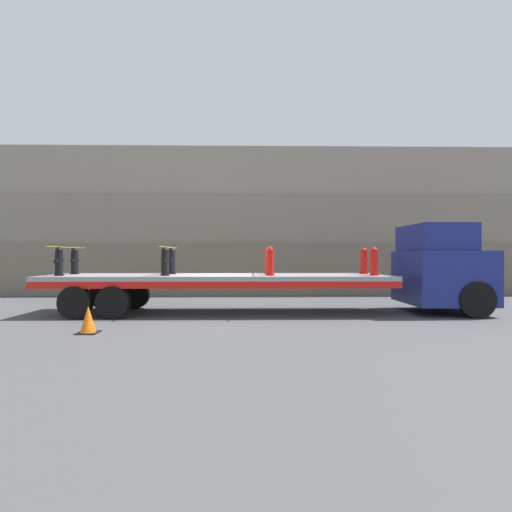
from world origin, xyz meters
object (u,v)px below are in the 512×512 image
fire_hydrant_red_far_2 (268,261)px  traffic_cone (88,320)px  truck_cab (444,269)px  flatbed_trailer (195,282)px  fire_hydrant_black_near_0 (59,262)px  fire_hydrant_black_near_1 (165,262)px  fire_hydrant_black_far_1 (172,261)px  fire_hydrant_red_far_3 (364,261)px  fire_hydrant_red_near_3 (374,262)px  fire_hydrant_red_near_2 (270,262)px  fire_hydrant_black_far_0 (75,261)px

fire_hydrant_red_far_2 → traffic_cone: (-4.39, -3.75, -1.31)m
truck_cab → flatbed_trailer: bearing=180.0°
fire_hydrant_black_near_0 → fire_hydrant_black_near_1: bearing=0.0°
flatbed_trailer → fire_hydrant_black_far_1: size_ratio=12.41×
fire_hydrant_black_near_1 → fire_hydrant_black_far_1: bearing=90.0°
fire_hydrant_black_near_1 → fire_hydrant_red_far_3: size_ratio=1.00×
fire_hydrant_black_near_0 → fire_hydrant_red_far_2: size_ratio=1.00×
fire_hydrant_black_far_1 → traffic_cone: fire_hydrant_black_far_1 is taller
fire_hydrant_black_near_1 → fire_hydrant_red_near_3: bearing=0.0°
fire_hydrant_red_near_2 → fire_hydrant_black_near_0: bearing=180.0°
fire_hydrant_red_far_2 → fire_hydrant_red_near_3: bearing=-18.7°
fire_hydrant_black_far_0 → fire_hydrant_red_far_3: (9.49, 0.00, 0.00)m
fire_hydrant_red_far_3 → fire_hydrant_black_far_1: bearing=180.0°
truck_cab → fire_hydrant_black_far_0: bearing=177.4°
truck_cab → fire_hydrant_black_near_1: (-8.72, -0.53, 0.23)m
truck_cab → fire_hydrant_black_near_0: 11.90m
fire_hydrant_black_far_0 → fire_hydrant_red_far_2: same height
flatbed_trailer → traffic_cone: (-2.06, -3.22, -0.67)m
truck_cab → flatbed_trailer: (-7.89, 0.00, -0.41)m
fire_hydrant_red_far_3 → fire_hydrant_red_near_2: bearing=-161.3°
fire_hydrant_black_near_0 → fire_hydrant_red_near_2: same height
fire_hydrant_red_near_2 → fire_hydrant_red_far_2: 1.07m
fire_hydrant_black_near_0 → flatbed_trailer: bearing=7.6°
fire_hydrant_black_far_0 → traffic_cone: (1.94, -3.75, -1.31)m
fire_hydrant_red_far_3 → fire_hydrant_black_near_1: bearing=-170.4°
truck_cab → fire_hydrant_red_far_3: (-2.40, 0.53, 0.23)m
fire_hydrant_black_near_1 → fire_hydrant_red_far_2: bearing=18.7°
fire_hydrant_black_near_1 → fire_hydrant_black_far_1: 1.07m
fire_hydrant_red_near_3 → fire_hydrant_red_far_3: (0.00, 1.07, 0.00)m
fire_hydrant_black_near_0 → fire_hydrant_red_far_3: (9.49, 1.07, 0.00)m
fire_hydrant_black_near_1 → traffic_cone: bearing=-114.5°
fire_hydrant_black_far_1 → fire_hydrant_red_near_3: size_ratio=1.00×
flatbed_trailer → fire_hydrant_red_far_3: size_ratio=12.41×
fire_hydrant_black_near_0 → fire_hydrant_black_near_1: same height
fire_hydrant_black_near_1 → fire_hydrant_red_far_3: bearing=9.6°
fire_hydrant_red_near_3 → fire_hydrant_red_far_3: 1.07m
fire_hydrant_black_near_1 → fire_hydrant_black_far_1: same height
fire_hydrant_black_far_0 → fire_hydrant_black_near_1: bearing=-18.7°
traffic_cone → fire_hydrant_black_far_0: bearing=117.3°
fire_hydrant_red_near_2 → fire_hydrant_red_near_3: 3.16m
flatbed_trailer → fire_hydrant_black_near_1: size_ratio=12.41×
truck_cab → traffic_cone: size_ratio=4.39×
fire_hydrant_red_far_3 → traffic_cone: 8.53m
flatbed_trailer → fire_hydrant_black_far_0: 4.09m
fire_hydrant_red_near_3 → fire_hydrant_black_far_0: bearing=173.6°
fire_hydrant_black_far_1 → traffic_cone: bearing=-108.0°
flatbed_trailer → fire_hydrant_red_near_2: 2.47m
fire_hydrant_red_far_3 → fire_hydrant_red_far_2: bearing=180.0°
truck_cab → traffic_cone: 10.51m
fire_hydrant_black_far_0 → fire_hydrant_black_near_0: bearing=-90.0°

